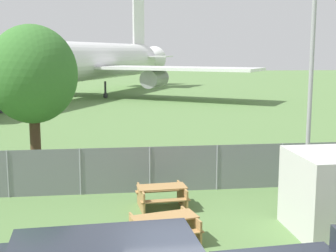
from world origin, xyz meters
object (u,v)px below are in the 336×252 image
picnic_bench_near_cabin (165,226)px  picnic_bench_open_grass (162,195)px  tree_left_of_cabin (32,75)px  airplane (77,62)px

picnic_bench_near_cabin → picnic_bench_open_grass: 2.87m
picnic_bench_near_cabin → tree_left_of_cabin: (-4.31, 6.38, 3.82)m
airplane → picnic_bench_open_grass: (5.06, -38.19, -3.55)m
airplane → tree_left_of_cabin: 34.68m
airplane → picnic_bench_open_grass: bearing=33.3°
picnic_bench_near_cabin → picnic_bench_open_grass: bearing=84.9°
airplane → tree_left_of_cabin: (0.50, -34.68, 0.28)m
picnic_bench_open_grass → tree_left_of_cabin: (-4.57, 3.51, 3.83)m
airplane → picnic_bench_near_cabin: (4.81, -41.05, -3.55)m
tree_left_of_cabin → picnic_bench_near_cabin: bearing=-55.9°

